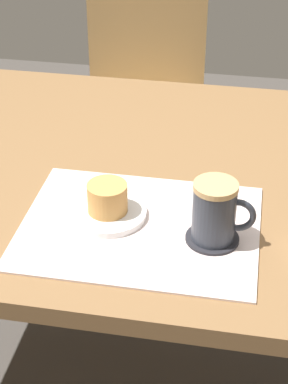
{
  "coord_description": "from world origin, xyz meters",
  "views": [
    {
      "loc": [
        0.21,
        -1.11,
        1.4
      ],
      "look_at": [
        0.04,
        -0.17,
        0.76
      ],
      "focal_mm": 60.0,
      "sensor_mm": 36.0,
      "label": 1
    }
  ],
  "objects": [
    {
      "name": "placemat",
      "position": [
        0.04,
        -0.21,
        0.72
      ],
      "size": [
        0.42,
        0.32,
        0.0
      ],
      "primitive_type": "cube",
      "color": "silver",
      "rests_on": "dining_table"
    },
    {
      "name": "pastry",
      "position": [
        -0.02,
        -0.19,
        0.76
      ],
      "size": [
        0.07,
        0.07,
        0.05
      ],
      "primitive_type": "cylinder",
      "color": "tan",
      "rests_on": "pastry_plate"
    },
    {
      "name": "coffee_mug",
      "position": [
        0.17,
        -0.22,
        0.78
      ],
      "size": [
        0.11,
        0.08,
        0.11
      ],
      "color": "#2D333D",
      "rests_on": "coffee_coaster"
    },
    {
      "name": "coffee_coaster",
      "position": [
        0.17,
        -0.22,
        0.72
      ],
      "size": [
        0.09,
        0.09,
        0.0
      ],
      "primitive_type": "cylinder",
      "color": "#232328",
      "rests_on": "placemat"
    },
    {
      "name": "pastry_plate",
      "position": [
        -0.02,
        -0.19,
        0.72
      ],
      "size": [
        0.14,
        0.14,
        0.01
      ],
      "primitive_type": "cylinder",
      "color": "white",
      "rests_on": "placemat"
    },
    {
      "name": "dining_table",
      "position": [
        0.0,
        0.0,
        0.65
      ],
      "size": [
        1.38,
        0.87,
        0.71
      ],
      "color": "brown",
      "rests_on": "ground_plane"
    },
    {
      "name": "wooden_chair",
      "position": [
        -0.13,
        0.78,
        0.49
      ],
      "size": [
        0.47,
        0.47,
        0.91
      ],
      "rotation": [
        0.0,
        0.0,
        3.26
      ],
      "color": "tan",
      "rests_on": "ground_plane"
    }
  ]
}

